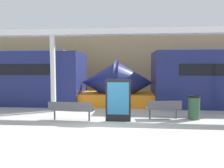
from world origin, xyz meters
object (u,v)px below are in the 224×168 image
at_px(support_column_near, 53,74).
at_px(poster_board, 118,100).
at_px(trash_bin, 194,108).
at_px(bench_near, 71,109).
at_px(bench_far, 164,108).

bearing_deg(support_column_near, poster_board, -28.34).
relative_size(trash_bin, support_column_near, 0.26).
relative_size(bench_near, bench_far, 1.25).
bearing_deg(support_column_near, bench_near, -52.88).
distance_m(bench_near, poster_board, 1.97).
distance_m(poster_board, support_column_near, 3.94).
xyz_separation_m(poster_board, support_column_near, (-3.36, 1.81, 1.01)).
distance_m(trash_bin, support_column_near, 6.79).
distance_m(bench_far, support_column_near, 5.58).
xyz_separation_m(bench_far, poster_board, (-1.91, -0.57, 0.38)).
height_order(bench_near, poster_board, poster_board).
height_order(bench_far, poster_board, poster_board).
distance_m(trash_bin, poster_board, 3.29).
bearing_deg(poster_board, support_column_near, 151.66).
bearing_deg(bench_far, bench_near, -180.00).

